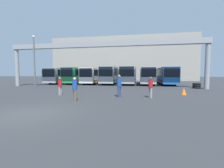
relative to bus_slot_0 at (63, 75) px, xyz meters
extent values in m
plane|color=#2D3033|center=(10.18, -22.63, -1.72)|extent=(200.00, 200.00, 0.00)
cube|color=gray|center=(10.18, 20.07, 4.70)|extent=(42.37, 12.00, 12.84)
cylinder|color=gray|center=(-3.69, -7.96, 1.16)|extent=(0.60, 0.60, 5.76)
cylinder|color=gray|center=(24.05, -7.96, 1.16)|extent=(0.60, 0.60, 5.76)
cube|color=gray|center=(10.18, -7.96, 4.39)|extent=(28.35, 0.80, 0.70)
cube|color=#999EA5|center=(0.00, 0.01, -0.06)|extent=(2.60, 10.47, 2.63)
cube|color=black|center=(0.00, -5.20, 0.42)|extent=(2.39, 0.06, 1.47)
cube|color=black|center=(0.00, 0.01, 0.42)|extent=(2.63, 8.90, 1.10)
cube|color=orange|center=(0.00, 0.01, -0.90)|extent=(2.63, 9.94, 0.24)
cylinder|color=black|center=(-1.14, -2.92, -1.23)|extent=(0.28, 0.98, 0.98)
cylinder|color=black|center=(1.14, -2.92, -1.23)|extent=(0.28, 0.98, 0.98)
cylinder|color=black|center=(-1.14, 2.94, -1.23)|extent=(0.28, 0.98, 0.98)
cylinder|color=black|center=(1.14, 2.94, -1.23)|extent=(0.28, 0.98, 0.98)
cube|color=#268C4C|center=(3.39, 0.60, -0.01)|extent=(2.41, 11.64, 2.73)
cube|color=black|center=(3.39, -5.20, 0.49)|extent=(2.22, 0.06, 1.53)
cube|color=black|center=(3.39, 0.60, 0.49)|extent=(2.44, 9.90, 1.15)
cube|color=red|center=(3.39, 0.60, -0.88)|extent=(2.44, 11.06, 0.24)
cylinder|color=black|center=(2.35, -2.66, -1.25)|extent=(0.28, 0.93, 0.93)
cylinder|color=black|center=(4.44, -2.66, -1.25)|extent=(0.28, 0.93, 0.93)
cylinder|color=black|center=(2.35, 3.86, -1.25)|extent=(0.28, 0.93, 0.93)
cylinder|color=black|center=(4.44, 3.86, -1.25)|extent=(0.28, 0.93, 0.93)
cube|color=silver|center=(6.79, -0.17, -0.06)|extent=(2.44, 10.11, 2.62)
cube|color=black|center=(6.79, -5.20, 0.41)|extent=(2.24, 0.06, 1.47)
cube|color=black|center=(6.79, -0.17, 0.41)|extent=(2.47, 8.60, 1.10)
cube|color=orange|center=(6.79, -0.17, -0.90)|extent=(2.47, 9.61, 0.24)
cylinder|color=black|center=(5.73, -3.00, -1.24)|extent=(0.28, 0.96, 0.96)
cylinder|color=black|center=(7.85, -3.00, -1.24)|extent=(0.28, 0.96, 0.96)
cylinder|color=black|center=(5.73, 2.67, -1.24)|extent=(0.28, 0.96, 0.96)
cylinder|color=black|center=(7.85, 2.67, -1.24)|extent=(0.28, 0.96, 0.96)
cube|color=#999EA5|center=(10.18, 0.38, 0.06)|extent=(2.54, 11.20, 2.85)
cube|color=black|center=(10.18, -5.20, 0.58)|extent=(2.34, 0.06, 1.60)
cube|color=black|center=(10.18, 0.38, 0.58)|extent=(2.57, 9.52, 1.20)
cube|color=#268C4C|center=(10.18, 0.38, -0.86)|extent=(2.57, 10.64, 0.24)
cylinder|color=black|center=(9.07, -2.76, -1.23)|extent=(0.28, 0.99, 0.99)
cylinder|color=black|center=(11.29, -2.76, -1.23)|extent=(0.28, 0.99, 0.99)
cylinder|color=black|center=(9.07, 3.51, -1.23)|extent=(0.28, 0.99, 0.99)
cylinder|color=black|center=(11.29, 3.51, -1.23)|extent=(0.28, 0.99, 0.99)
cube|color=#999EA5|center=(13.57, 0.66, 0.06)|extent=(2.56, 11.77, 2.85)
cube|color=black|center=(13.57, -5.20, 0.58)|extent=(2.36, 0.06, 1.60)
cube|color=black|center=(13.57, 0.66, 0.58)|extent=(2.59, 10.00, 1.20)
cube|color=#1966B2|center=(13.57, 0.66, -0.86)|extent=(2.59, 11.18, 0.24)
cylinder|color=black|center=(12.45, -2.63, -1.19)|extent=(0.28, 1.07, 1.07)
cylinder|color=black|center=(14.69, -2.63, -1.19)|extent=(0.28, 1.07, 1.07)
cylinder|color=black|center=(12.45, 3.96, -1.19)|extent=(0.28, 1.07, 1.07)
cylinder|color=black|center=(14.69, 3.96, -1.19)|extent=(0.28, 1.07, 1.07)
cube|color=#999EA5|center=(16.96, -0.21, -0.02)|extent=(2.46, 10.03, 2.70)
cube|color=black|center=(16.96, -5.20, 0.47)|extent=(2.26, 0.06, 1.51)
cube|color=black|center=(16.96, -0.21, 0.47)|extent=(2.49, 8.52, 1.13)
cube|color=red|center=(16.96, -0.21, -0.89)|extent=(2.49, 9.53, 0.24)
cylinder|color=black|center=(15.89, -3.02, -1.22)|extent=(0.28, 1.00, 1.00)
cylinder|color=black|center=(18.04, -3.02, -1.22)|extent=(0.28, 1.00, 1.00)
cylinder|color=black|center=(15.89, 2.60, -1.22)|extent=(0.28, 1.00, 1.00)
cylinder|color=black|center=(18.04, 2.60, -1.22)|extent=(0.28, 1.00, 1.00)
cube|color=#1959A5|center=(20.36, 0.76, -0.03)|extent=(2.44, 11.96, 2.67)
cube|color=black|center=(20.36, -5.20, 0.45)|extent=(2.25, 0.06, 1.50)
cube|color=black|center=(20.36, 0.76, 0.45)|extent=(2.47, 10.16, 1.12)
cube|color=black|center=(20.36, 0.76, -0.89)|extent=(2.47, 11.36, 0.24)
cylinder|color=black|center=(19.30, -2.59, -1.26)|extent=(0.28, 0.92, 0.92)
cylinder|color=black|center=(21.42, -2.59, -1.26)|extent=(0.28, 0.92, 0.92)
cylinder|color=black|center=(19.30, 4.10, -1.26)|extent=(0.28, 0.92, 0.92)
cylinder|color=black|center=(21.42, 4.10, -1.26)|extent=(0.28, 0.92, 0.92)
cylinder|color=navy|center=(13.94, -16.51, -1.28)|extent=(0.20, 0.20, 0.89)
cylinder|color=navy|center=(13.89, -16.68, -1.28)|extent=(0.20, 0.20, 0.89)
cylinder|color=navy|center=(13.91, -16.60, -0.46)|extent=(0.39, 0.39, 0.74)
sphere|color=#8C6647|center=(13.91, -16.60, 0.03)|extent=(0.24, 0.24, 0.24)
cylinder|color=gray|center=(16.40, -16.45, -1.32)|extent=(0.18, 0.18, 0.81)
cylinder|color=gray|center=(16.49, -16.58, -1.32)|extent=(0.18, 0.18, 0.81)
cylinder|color=#A5191E|center=(16.45, -16.52, -0.58)|extent=(0.35, 0.35, 0.67)
sphere|color=brown|center=(16.45, -16.52, -0.13)|extent=(0.22, 0.22, 0.22)
cylinder|color=brown|center=(11.00, -18.92, -1.32)|extent=(0.19, 0.19, 0.81)
cylinder|color=brown|center=(11.11, -19.04, -1.32)|extent=(0.19, 0.19, 0.81)
cylinder|color=navy|center=(11.05, -18.98, -0.58)|extent=(0.35, 0.35, 0.67)
sphere|color=tan|center=(11.05, -18.98, -0.13)|extent=(0.22, 0.22, 0.22)
cylinder|color=gray|center=(8.41, -16.41, -1.33)|extent=(0.18, 0.18, 0.77)
cylinder|color=gray|center=(8.46, -16.26, -1.33)|extent=(0.18, 0.18, 0.77)
cylinder|color=#A5191E|center=(8.43, -16.34, -0.62)|extent=(0.34, 0.34, 0.64)
sphere|color=#8C6647|center=(8.43, -16.34, -0.20)|extent=(0.21, 0.21, 0.21)
cone|color=orange|center=(19.63, -14.11, -1.39)|extent=(0.46, 0.46, 0.65)
torus|color=black|center=(23.10, -7.32, -1.60)|extent=(1.04, 1.04, 0.24)
torus|color=black|center=(23.10, -7.32, -1.36)|extent=(1.04, 1.04, 0.24)
torus|color=black|center=(23.10, -7.32, -1.12)|extent=(1.04, 1.04, 0.24)
cylinder|color=#595B60|center=(-0.19, -8.43, 1.97)|extent=(0.20, 0.20, 7.38)
sphere|color=beige|center=(-0.19, -8.43, 5.81)|extent=(0.36, 0.36, 0.36)
camera|label=1|loc=(15.53, -28.88, 0.23)|focal=24.00mm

